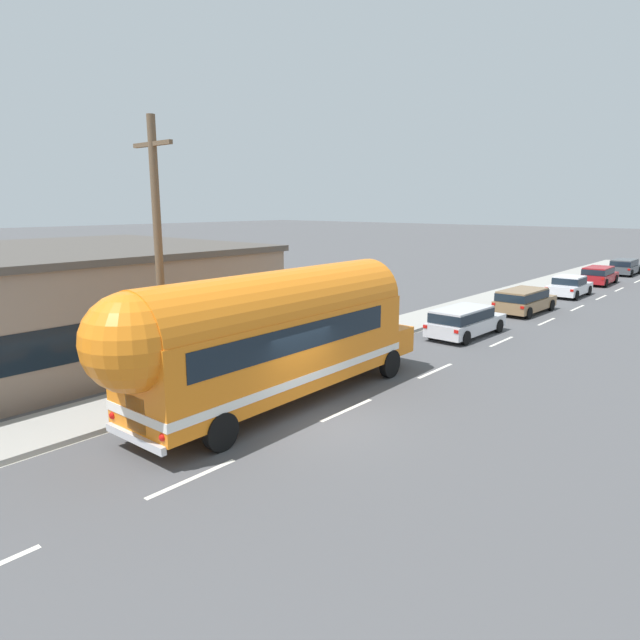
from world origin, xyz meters
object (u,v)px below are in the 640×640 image
object	(u,v)px
car_fifth	(625,266)
car_fourth	(599,274)
utility_pole	(159,261)
car_lead	(464,320)
painted_bus	(269,333)
car_second	(524,299)
car_third	(569,285)

from	to	relation	value
car_fifth	car_fourth	bearing A→B (deg)	-90.17
utility_pole	car_lead	distance (m)	14.95
car_fifth	car_lead	bearing A→B (deg)	-89.76
utility_pole	painted_bus	bearing A→B (deg)	35.25
utility_pole	car_second	bearing A→B (deg)	82.96
utility_pole	car_second	size ratio (longest dim) A/B	1.80
utility_pole	car_fifth	size ratio (longest dim) A/B	1.87
car_lead	car_third	size ratio (longest dim) A/B	1.12
utility_pole	painted_bus	xyz separation A→B (m)	(2.63, 1.86, -2.12)
painted_bus	car_third	xyz separation A→B (m)	(0.09, 27.70, -1.58)
car_third	car_fourth	size ratio (longest dim) A/B	0.93
car_fourth	car_lead	bearing A→B (deg)	-89.61
car_lead	car_second	distance (m)	7.46
car_lead	car_second	size ratio (longest dim) A/B	1.01
car_lead	car_third	world-z (taller)	same
car_lead	painted_bus	bearing A→B (deg)	-90.62
car_fifth	painted_bus	bearing A→B (deg)	-90.01
car_second	car_fourth	world-z (taller)	same
painted_bus	car_fourth	distance (m)	35.08
utility_pole	car_fourth	world-z (taller)	utility_pole
painted_bus	car_fifth	bearing A→B (deg)	89.99
painted_bus	car_lead	distance (m)	12.46
utility_pole	car_fifth	xyz separation A→B (m)	(2.64, 44.82, -3.64)
car_fourth	car_fifth	world-z (taller)	same
painted_bus	car_second	xyz separation A→B (m)	(0.05, 19.83, -1.50)
car_third	car_fourth	distance (m)	7.35
car_second	car_fifth	distance (m)	23.13
painted_bus	car_lead	world-z (taller)	painted_bus
utility_pole	car_lead	bearing A→B (deg)	79.00
painted_bus	car_second	distance (m)	19.88
utility_pole	car_fifth	bearing A→B (deg)	86.63
utility_pole	car_third	size ratio (longest dim) A/B	1.99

